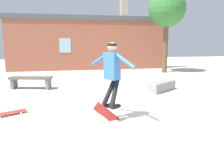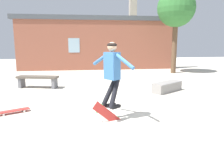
# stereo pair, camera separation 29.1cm
# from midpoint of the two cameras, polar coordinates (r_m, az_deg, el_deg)

# --- Properties ---
(ground_plane) EXTENTS (40.00, 40.00, 0.00)m
(ground_plane) POSITION_cam_midpoint_polar(r_m,az_deg,el_deg) (5.07, 7.62, -11.12)
(ground_plane) COLOR beige
(building_backdrop) EXTENTS (10.97, 0.52, 4.50)m
(building_backdrop) POSITION_cam_midpoint_polar(r_m,az_deg,el_deg) (14.40, -2.58, 9.91)
(building_backdrop) COLOR #93513D
(building_backdrop) RESTS_ON ground_plane
(tree_right) EXTENTS (2.13, 2.13, 4.76)m
(tree_right) POSITION_cam_midpoint_polar(r_m,az_deg,el_deg) (13.47, 17.04, 17.32)
(tree_right) COLOR brown
(tree_right) RESTS_ON ground_plane
(park_bench) EXTENTS (1.67, 0.82, 0.48)m
(park_bench) POSITION_cam_midpoint_polar(r_m,az_deg,el_deg) (9.10, -17.97, 0.16)
(park_bench) COLOR brown
(park_bench) RESTS_ON ground_plane
(skate_ledge) EXTENTS (1.35, 1.11, 0.36)m
(skate_ledge) POSITION_cam_midpoint_polar(r_m,az_deg,el_deg) (8.32, 15.20, -1.72)
(skate_ledge) COLOR gray
(skate_ledge) RESTS_ON ground_plane
(skater) EXTENTS (0.82, 1.16, 1.51)m
(skater) POSITION_cam_midpoint_polar(r_m,az_deg,el_deg) (4.95, 1.69, 2.85)
(skater) COLOR teal
(skateboard_flipping) EXTENTS (0.75, 0.31, 0.72)m
(skateboard_flipping) POSITION_cam_midpoint_polar(r_m,az_deg,el_deg) (5.08, 0.68, -9.16)
(skateboard_flipping) COLOR red
(skateboard_resting) EXTENTS (0.78, 0.52, 0.08)m
(skateboard_resting) POSITION_cam_midpoint_polar(r_m,az_deg,el_deg) (6.14, -23.14, -7.39)
(skateboard_resting) COLOR red
(skateboard_resting) RESTS_ON ground_plane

